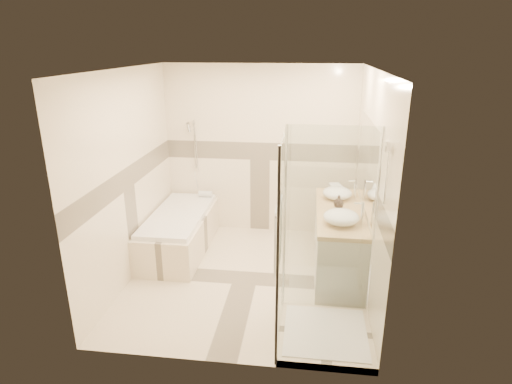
# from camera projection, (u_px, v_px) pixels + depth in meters

# --- Properties ---
(room) EXTENTS (2.82, 3.02, 2.52)m
(room) POSITION_uv_depth(u_px,v_px,m) (250.00, 181.00, 4.90)
(room) COLOR beige
(room) RESTS_ON ground
(bathtub) EXTENTS (0.75, 1.70, 0.56)m
(bathtub) POSITION_uv_depth(u_px,v_px,m) (179.00, 230.00, 5.94)
(bathtub) COLOR beige
(bathtub) RESTS_ON ground
(vanity) EXTENTS (0.58, 1.62, 0.85)m
(vanity) POSITION_uv_depth(u_px,v_px,m) (338.00, 241.00, 5.32)
(vanity) COLOR silver
(vanity) RESTS_ON ground
(shower_enclosure) EXTENTS (0.96, 0.93, 2.04)m
(shower_enclosure) POSITION_uv_depth(u_px,v_px,m) (315.00, 289.00, 4.14)
(shower_enclosure) COLOR beige
(shower_enclosure) RESTS_ON ground
(vessel_sink_near) EXTENTS (0.38, 0.38, 0.15)m
(vessel_sink_near) POSITION_uv_depth(u_px,v_px,m) (337.00, 193.00, 5.53)
(vessel_sink_near) COLOR white
(vessel_sink_near) RESTS_ON vanity
(vessel_sink_far) EXTENTS (0.40, 0.40, 0.16)m
(vessel_sink_far) POSITION_uv_depth(u_px,v_px,m) (341.00, 217.00, 4.75)
(vessel_sink_far) COLOR white
(vessel_sink_far) RESTS_ON vanity
(faucet_near) EXTENTS (0.11, 0.03, 0.26)m
(faucet_near) POSITION_uv_depth(u_px,v_px,m) (355.00, 188.00, 5.48)
(faucet_near) COLOR silver
(faucet_near) RESTS_ON vanity
(faucet_far) EXTENTS (0.11, 0.03, 0.27)m
(faucet_far) POSITION_uv_depth(u_px,v_px,m) (362.00, 212.00, 4.70)
(faucet_far) COLOR silver
(faucet_far) RESTS_ON vanity
(amenity_bottle_a) EXTENTS (0.08, 0.08, 0.16)m
(amenity_bottle_a) POSITION_uv_depth(u_px,v_px,m) (340.00, 206.00, 5.06)
(amenity_bottle_a) COLOR black
(amenity_bottle_a) RESTS_ON vanity
(amenity_bottle_b) EXTENTS (0.15, 0.15, 0.16)m
(amenity_bottle_b) POSITION_uv_depth(u_px,v_px,m) (339.00, 201.00, 5.22)
(amenity_bottle_b) COLOR black
(amenity_bottle_b) RESTS_ON vanity
(folded_towels) EXTENTS (0.20, 0.27, 0.08)m
(folded_towels) POSITION_uv_depth(u_px,v_px,m) (336.00, 188.00, 5.84)
(folded_towels) COLOR silver
(folded_towels) RESTS_ON vanity
(rolled_towel) EXTENTS (0.20, 0.09, 0.09)m
(rolled_towel) POSITION_uv_depth(u_px,v_px,m) (205.00, 194.00, 6.45)
(rolled_towel) COLOR silver
(rolled_towel) RESTS_ON bathtub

